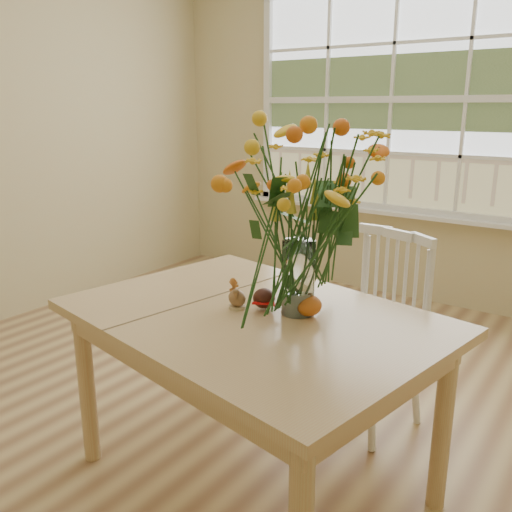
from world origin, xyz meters
The scene contains 9 objects.
floor centered at (0.00, 0.00, -0.01)m, with size 4.00×4.50×0.01m, color #926946.
wall_back centered at (0.00, 2.25, 1.35)m, with size 4.00×0.02×2.70m, color #D2BD86.
window centered at (0.00, 2.21, 1.53)m, with size 2.42×0.12×1.74m.
dining_table centered at (0.51, -0.30, 0.65)m, with size 1.54×1.22×0.74m.
windsor_chair centered at (0.72, 0.45, 0.52)m, with size 0.52×0.51×0.92m.
flower_vase centered at (0.65, -0.20, 1.16)m, with size 0.59×0.59×0.70m.
pumpkin centered at (0.70, -0.21, 0.78)m, with size 0.10×0.10×0.08m, color #C56017.
turkey_figurine centered at (0.43, -0.30, 0.78)m, with size 0.10×0.08×0.10m.
dark_gourd centered at (0.52, -0.24, 0.78)m, with size 0.13×0.09×0.08m.
Camera 1 is at (1.63, -1.86, 1.50)m, focal length 38.00 mm.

